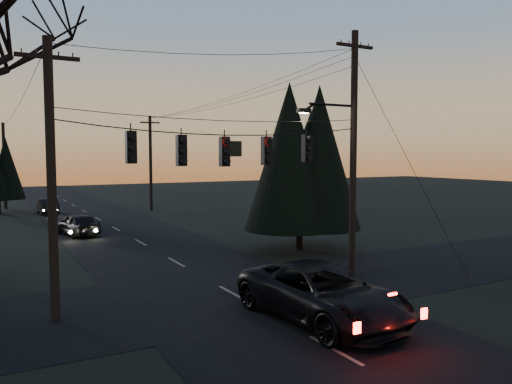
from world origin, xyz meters
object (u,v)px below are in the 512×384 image
sedan_oncoming_b (47,206)px  utility_pole_far_l (6,209)px  utility_pole_left (56,320)px  utility_pole_right (352,276)px  evergreen_right (300,160)px  suv_near (322,294)px  utility_pole_far_r (151,210)px  sedan_oncoming_a (77,224)px

sedan_oncoming_b → utility_pole_far_l: bearing=-67.8°
utility_pole_far_l → utility_pole_left: bearing=-90.0°
utility_pole_right → utility_pole_far_l: size_ratio=1.25×
evergreen_right → suv_near: (-5.76, -9.86, -3.92)m
sedan_oncoming_b → evergreen_right: bearing=110.2°
utility_pole_far_r → suv_near: size_ratio=1.40×
utility_pole_left → utility_pole_far_r: same height
utility_pole_left → evergreen_right: size_ratio=1.02×
utility_pole_left → sedan_oncoming_a: (3.27, 16.40, 0.70)m
utility_pole_left → sedan_oncoming_b: 29.77m
utility_pole_left → sedan_oncoming_b: bearing=84.4°
utility_pole_left → utility_pole_far_l: (0.00, 36.00, 0.00)m
utility_pole_far_l → sedan_oncoming_a: utility_pole_far_l is taller
utility_pole_far_r → suv_near: utility_pole_far_r is taller
utility_pole_right → utility_pole_far_r: utility_pole_right is taller
utility_pole_right → suv_near: (-4.41, -3.94, 0.84)m
utility_pole_left → sedan_oncoming_b: (2.92, 29.62, 0.65)m
utility_pole_right → evergreen_right: evergreen_right is taller
sedan_oncoming_a → utility_pole_far_l: bearing=-92.6°
evergreen_right → sedan_oncoming_a: 14.76m
utility_pole_far_l → suv_near: bearing=-79.9°
utility_pole_far_r → sedan_oncoming_b: 8.75m
utility_pole_left → suv_near: bearing=-29.1°
utility_pole_far_l → sedan_oncoming_a: bearing=-80.5°
evergreen_right → suv_near: bearing=-120.3°
utility_pole_right → utility_pole_left: utility_pole_right is taller
evergreen_right → sedan_oncoming_a: evergreen_right is taller
utility_pole_far_r → sedan_oncoming_a: (-8.23, -11.60, 0.70)m
evergreen_right → sedan_oncoming_a: bearing=132.4°
utility_pole_right → evergreen_right: bearing=77.2°
utility_pole_far_r → suv_near: (-4.41, -31.94, 0.84)m
utility_pole_far_r → sedan_oncoming_a: bearing=-125.4°
suv_near → sedan_oncoming_a: size_ratio=1.48×
utility_pole_left → suv_near: (7.09, -3.94, 0.84)m
utility_pole_far_l → evergreen_right: (12.85, -30.08, 4.76)m
utility_pole_left → suv_near: size_ratio=1.40×
utility_pole_left → sedan_oncoming_a: bearing=78.7°
suv_near → utility_pole_left: bearing=146.6°
utility_pole_left → utility_pole_far_l: size_ratio=1.06×
utility_pole_far_l → sedan_oncoming_a: 19.88m
sedan_oncoming_a → sedan_oncoming_b: 13.23m
suv_near → sedan_oncoming_b: 33.82m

